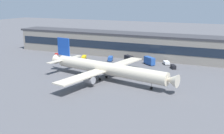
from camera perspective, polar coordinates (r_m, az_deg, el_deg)
ground_plane at (r=123.22m, az=-4.69°, el=-2.10°), size 600.00×600.00×0.00m
terminal_building at (r=166.45m, az=3.65°, el=4.67°), size 151.81×16.64×14.16m
airliner at (r=117.15m, az=-1.17°, el=-0.30°), size 62.81×54.38×16.16m
baggage_tug at (r=169.44m, az=-11.42°, el=2.51°), size 3.87×4.03×1.85m
stair_truck at (r=151.91m, az=3.53°, el=1.79°), size 6.26×5.49×3.55m
crew_van at (r=153.89m, az=-0.33°, el=1.78°), size 3.51×5.60×2.55m
follow_me_car at (r=140.55m, az=12.60°, el=0.09°), size 3.73×4.78×1.85m
pushback_tractor at (r=148.80m, az=11.21°, el=0.92°), size 4.61×5.46×1.75m
catering_truck at (r=146.41m, az=7.74°, el=1.34°), size 7.18×6.62×4.15m
belt_loader at (r=159.51m, az=-5.84°, el=2.03°), size 4.12×6.69×1.95m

